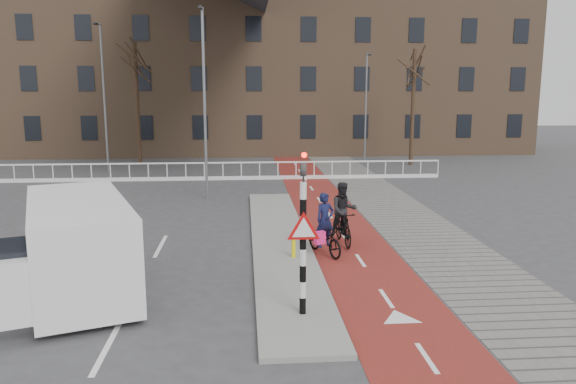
{
  "coord_description": "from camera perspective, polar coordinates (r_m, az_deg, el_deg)",
  "views": [
    {
      "loc": [
        -1.8,
        -13.4,
        4.9
      ],
      "look_at": [
        -0.37,
        5.0,
        1.5
      ],
      "focal_mm": 35.0,
      "sensor_mm": 36.0,
      "label": 1
    }
  ],
  "objects": [
    {
      "name": "bike_lane",
      "position": [
        24.13,
        3.52,
        -1.28
      ],
      "size": [
        2.5,
        60.0,
        0.01
      ],
      "primitive_type": "cube",
      "color": "maroon",
      "rests_on": "ground"
    },
    {
      "name": "bollard",
      "position": [
        16.18,
        0.57,
        -5.45
      ],
      "size": [
        0.12,
        0.12,
        0.7
      ],
      "primitive_type": "cylinder",
      "color": "yellow",
      "rests_on": "curb_island"
    },
    {
      "name": "traffic_signal",
      "position": [
        11.81,
        1.55,
        -3.84
      ],
      "size": [
        0.8,
        0.8,
        3.68
      ],
      "color": "black",
      "rests_on": "curb_island"
    },
    {
      "name": "van",
      "position": [
        14.43,
        -20.44,
        -5.04
      ],
      "size": [
        3.83,
        5.77,
        2.31
      ],
      "rotation": [
        0.0,
        0.0,
        0.34
      ],
      "color": "white",
      "rests_on": "ground"
    },
    {
      "name": "cyclist_near",
      "position": [
        16.82,
        3.75,
        -4.28
      ],
      "size": [
        1.28,
        1.88,
        1.87
      ],
      "rotation": [
        0.0,
        0.0,
        0.41
      ],
      "color": "black",
      "rests_on": "bike_lane"
    },
    {
      "name": "sidewalk",
      "position": [
        24.67,
        9.98,
        -1.16
      ],
      "size": [
        3.0,
        60.0,
        0.01
      ],
      "primitive_type": "cube",
      "color": "slate",
      "rests_on": "ground"
    },
    {
      "name": "streetlight_left",
      "position": [
        34.79,
        -18.16,
        8.93
      ],
      "size": [
        0.12,
        0.12,
        8.58
      ],
      "primitive_type": "cylinder",
      "color": "slate",
      "rests_on": "ground"
    },
    {
      "name": "cyclist_far",
      "position": [
        17.88,
        5.64,
        -2.74
      ],
      "size": [
        0.91,
        1.91,
        2.0
      ],
      "rotation": [
        0.0,
        0.0,
        0.08
      ],
      "color": "black",
      "rests_on": "bike_lane"
    },
    {
      "name": "tree_right",
      "position": [
        37.31,
        12.57,
        8.34
      ],
      "size": [
        0.26,
        0.26,
        7.38
      ],
      "primitive_type": "cylinder",
      "color": "black",
      "rests_on": "ground"
    },
    {
      "name": "townhouse_row",
      "position": [
        45.51,
        -6.12,
        14.06
      ],
      "size": [
        46.0,
        10.0,
        15.9
      ],
      "color": "#7F6047",
      "rests_on": "ground"
    },
    {
      "name": "curb_island",
      "position": [
        18.09,
        -0.79,
        -5.08
      ],
      "size": [
        1.8,
        16.0,
        0.12
      ],
      "primitive_type": "cube",
      "color": "gray",
      "rests_on": "ground"
    },
    {
      "name": "tree_mid",
      "position": [
        37.73,
        -15.06,
        8.57
      ],
      "size": [
        0.26,
        0.26,
        7.8
      ],
      "primitive_type": "cylinder",
      "color": "black",
      "rests_on": "ground"
    },
    {
      "name": "ground",
      "position": [
        14.38,
        3.07,
        -9.5
      ],
      "size": [
        120.0,
        120.0,
        0.0
      ],
      "primitive_type": "plane",
      "color": "#38383A",
      "rests_on": "ground"
    },
    {
      "name": "streetlight_near",
      "position": [
        25.07,
        -8.46,
        8.62
      ],
      "size": [
        0.12,
        0.12,
        8.31
      ],
      "primitive_type": "cylinder",
      "color": "slate",
      "rests_on": "ground"
    },
    {
      "name": "streetlight_right",
      "position": [
        38.1,
        7.9,
        8.38
      ],
      "size": [
        0.12,
        0.12,
        7.19
      ],
      "primitive_type": "cylinder",
      "color": "slate",
      "rests_on": "ground"
    },
    {
      "name": "railing",
      "position": [
        30.91,
        -10.33,
        1.73
      ],
      "size": [
        28.0,
        0.1,
        0.99
      ],
      "color": "silver",
      "rests_on": "ground"
    }
  ]
}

